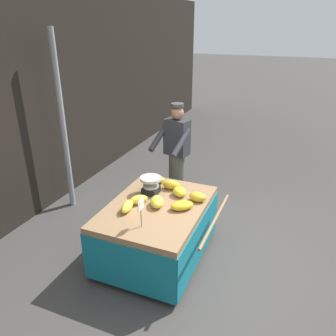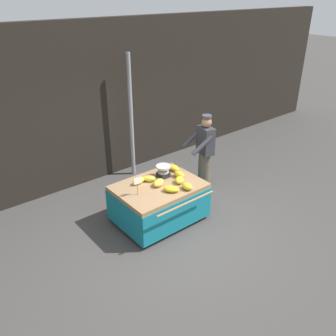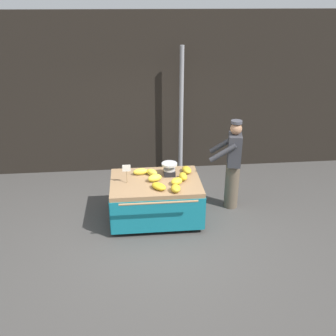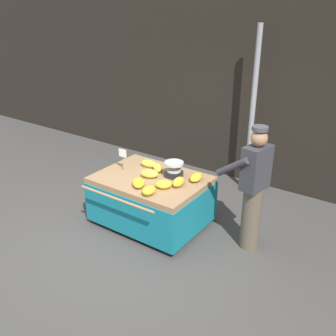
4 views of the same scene
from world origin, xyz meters
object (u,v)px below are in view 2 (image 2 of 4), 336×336
banana_cart (159,195)px  banana_bunch_1 (159,183)px  vendor_person (204,154)px  price_sign (137,182)px  street_pole (131,118)px  banana_bunch_3 (187,186)px  weighing_scale (163,171)px  banana_bunch_2 (174,168)px  banana_bunch_0 (139,181)px  banana_bunch_7 (180,180)px  banana_bunch_6 (179,174)px  banana_bunch_5 (149,179)px  banana_bunch_4 (171,189)px

banana_cart → banana_bunch_1: banana_bunch_1 is taller
vendor_person → price_sign: bearing=-170.2°
street_pole → banana_bunch_3: street_pole is taller
weighing_scale → banana_bunch_2: (0.33, 0.08, -0.07)m
banana_bunch_2 → vendor_person: vendor_person is taller
weighing_scale → banana_bunch_0: (-0.52, 0.08, -0.06)m
banana_bunch_0 → banana_bunch_7: banana_bunch_0 is taller
banana_bunch_6 → banana_bunch_5: bearing=156.7°
banana_bunch_3 → banana_bunch_6: size_ratio=0.91×
vendor_person → banana_bunch_5: bearing=-177.3°
banana_cart → banana_bunch_4: bearing=-83.9°
banana_cart → banana_bunch_4: banana_bunch_4 is taller
banana_bunch_7 → vendor_person: bearing=23.1°
weighing_scale → banana_bunch_3: size_ratio=1.27×
banana_bunch_2 → banana_bunch_4: bearing=-132.4°
price_sign → banana_bunch_2: size_ratio=1.23×
banana_bunch_1 → banana_bunch_2: 0.67m
banana_bunch_5 → vendor_person: size_ratio=0.14×
banana_bunch_4 → banana_bunch_7: bearing=25.4°
banana_bunch_4 → banana_bunch_1: bearing=98.4°
banana_bunch_3 → price_sign: bearing=153.4°
banana_bunch_6 → banana_bunch_3: bearing=-112.8°
weighing_scale → banana_bunch_1: 0.35m
banana_bunch_0 → banana_bunch_7: size_ratio=1.21×
weighing_scale → banana_bunch_2: size_ratio=1.02×
banana_bunch_3 → banana_bunch_7: (0.05, 0.27, -0.00)m
banana_bunch_4 → weighing_scale: bearing=66.2°
banana_bunch_7 → banana_bunch_2: bearing=62.5°
weighing_scale → banana_bunch_6: bearing=-43.3°
banana_bunch_7 → vendor_person: (1.09, 0.47, 0.06)m
vendor_person → banana_bunch_7: bearing=-156.9°
banana_bunch_1 → banana_bunch_2: size_ratio=0.93×
banana_cart → banana_bunch_3: size_ratio=7.24×
banana_bunch_6 → weighing_scale: bearing=136.7°
weighing_scale → banana_bunch_7: 0.39m
banana_bunch_0 → banana_bunch_2: banana_bunch_0 is taller
street_pole → banana_bunch_6: street_pole is taller
banana_bunch_1 → banana_bunch_5: (-0.03, 0.24, -0.00)m
banana_bunch_1 → banana_bunch_3: 0.53m
banana_bunch_2 → banana_bunch_5: size_ratio=1.17×
banana_cart → banana_bunch_2: banana_bunch_2 is taller
weighing_scale → vendor_person: vendor_person is taller
weighing_scale → banana_bunch_0: weighing_scale is taller
banana_bunch_0 → banana_bunch_4: banana_bunch_0 is taller
price_sign → banana_bunch_6: 1.00m
banana_bunch_0 → banana_cart: bearing=-47.9°
price_sign → banana_bunch_4: size_ratio=1.18×
banana_cart → weighing_scale: 0.46m
street_pole → banana_bunch_3: 2.43m
weighing_scale → banana_bunch_6: weighing_scale is taller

